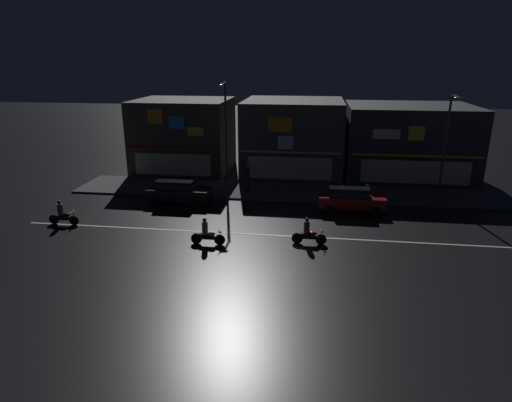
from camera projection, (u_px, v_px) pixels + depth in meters
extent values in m
plane|color=black|center=(277.00, 236.00, 25.24)|extent=(140.00, 140.00, 0.00)
cube|color=beige|center=(277.00, 235.00, 25.24)|extent=(30.57, 0.16, 0.01)
cube|color=#424447|center=(287.00, 191.00, 33.28)|extent=(32.17, 4.74, 0.14)
cube|color=#56514C|center=(293.00, 137.00, 38.36)|extent=(8.33, 8.00, 6.28)
cube|color=white|center=(290.00, 152.00, 34.65)|extent=(7.92, 0.24, 0.12)
cube|color=orange|center=(280.00, 125.00, 34.15)|extent=(1.87, 0.08, 1.13)
cube|color=white|center=(285.00, 143.00, 34.52)|extent=(1.18, 0.08, 1.03)
cube|color=beige|center=(290.00, 168.00, 35.11)|extent=(6.67, 0.06, 1.80)
cube|color=#383A3F|center=(407.00, 141.00, 37.19)|extent=(10.22, 8.02, 5.98)
cube|color=yellow|center=(417.00, 156.00, 33.42)|extent=(9.71, 0.24, 0.12)
cube|color=yellow|center=(416.00, 133.00, 32.97)|extent=(1.20, 0.08, 1.06)
cube|color=white|center=(386.00, 134.00, 33.29)|extent=(2.00, 0.08, 0.74)
cube|color=beige|center=(415.00, 172.00, 33.88)|extent=(8.17, 0.06, 1.80)
cube|color=#4C443A|center=(184.00, 135.00, 39.15)|extent=(8.06, 7.04, 6.25)
cube|color=red|center=(172.00, 149.00, 35.88)|extent=(7.65, 0.24, 0.12)
cube|color=yellow|center=(195.00, 132.00, 35.22)|extent=(1.26, 0.08, 0.68)
cube|color=#268CF2|center=(177.00, 123.00, 35.20)|extent=(1.28, 0.08, 0.99)
cube|color=orange|center=(155.00, 116.00, 35.28)|extent=(1.23, 0.08, 1.15)
cube|color=beige|center=(173.00, 164.00, 36.34)|extent=(6.45, 0.06, 1.80)
cylinder|color=#47494C|center=(226.00, 136.00, 32.95)|extent=(0.16, 0.16, 7.89)
cube|color=#47494C|center=(223.00, 84.00, 31.09)|extent=(0.10, 1.40, 0.10)
ellipsoid|color=#F9E099|center=(221.00, 86.00, 30.46)|extent=(0.44, 0.32, 0.20)
cylinder|color=#47494C|center=(445.00, 147.00, 30.76)|extent=(0.16, 0.16, 7.26)
cube|color=#47494C|center=(455.00, 96.00, 29.00)|extent=(0.10, 1.40, 0.10)
ellipsoid|color=#F9E099|center=(458.00, 98.00, 28.37)|extent=(0.44, 0.32, 0.20)
cylinder|color=#232328|center=(247.00, 179.00, 33.06)|extent=(0.32, 0.32, 1.78)
sphere|color=tan|center=(247.00, 166.00, 32.75)|extent=(0.22, 0.22, 0.22)
cube|color=black|center=(180.00, 193.00, 30.75)|extent=(4.30, 1.78, 0.76)
cube|color=black|center=(176.00, 184.00, 30.56)|extent=(2.58, 1.57, 0.60)
cube|color=#F9F2CC|center=(211.00, 191.00, 31.01)|extent=(0.08, 0.20, 0.12)
cube|color=#F9F2CC|center=(207.00, 196.00, 29.88)|extent=(0.08, 0.20, 0.12)
cylinder|color=black|center=(203.00, 195.00, 31.52)|extent=(0.62, 0.20, 0.62)
cylinder|color=black|center=(196.00, 203.00, 29.84)|extent=(0.62, 0.20, 0.62)
cylinder|color=black|center=(165.00, 194.00, 31.88)|extent=(0.62, 0.20, 0.62)
cylinder|color=black|center=(156.00, 201.00, 30.21)|extent=(0.62, 0.20, 0.62)
cube|color=maroon|center=(352.00, 201.00, 29.13)|extent=(4.30, 1.78, 0.76)
cube|color=black|center=(349.00, 191.00, 28.95)|extent=(2.58, 1.57, 0.60)
cube|color=#F9F2CC|center=(383.00, 198.00, 29.40)|extent=(0.08, 0.20, 0.12)
cube|color=#F9F2CC|center=(386.00, 204.00, 28.26)|extent=(0.08, 0.20, 0.12)
cylinder|color=black|center=(372.00, 203.00, 29.91)|extent=(0.62, 0.20, 0.62)
cylinder|color=black|center=(375.00, 212.00, 28.23)|extent=(0.62, 0.20, 0.62)
cylinder|color=black|center=(329.00, 201.00, 30.27)|extent=(0.62, 0.20, 0.62)
cylinder|color=black|center=(330.00, 210.00, 28.59)|extent=(0.62, 0.20, 0.62)
cylinder|color=black|center=(74.00, 220.00, 26.74)|extent=(0.60, 0.08, 0.60)
cylinder|color=black|center=(54.00, 219.00, 26.91)|extent=(0.60, 0.10, 0.60)
cube|color=black|center=(64.00, 218.00, 26.79)|extent=(1.30, 0.14, 0.20)
ellipsoid|color=black|center=(66.00, 215.00, 26.70)|extent=(0.44, 0.26, 0.24)
cube|color=black|center=(60.00, 216.00, 26.77)|extent=(0.56, 0.22, 0.10)
cylinder|color=slate|center=(72.00, 212.00, 26.57)|extent=(0.03, 0.60, 0.03)
sphere|color=white|center=(74.00, 213.00, 26.59)|extent=(0.14, 0.14, 0.14)
cylinder|color=#4C664C|center=(60.00, 210.00, 26.64)|extent=(0.32, 0.32, 0.70)
sphere|color=#333338|center=(59.00, 203.00, 26.50)|extent=(0.22, 0.22, 0.22)
cylinder|color=black|center=(220.00, 240.00, 23.90)|extent=(0.60, 0.08, 0.60)
cylinder|color=black|center=(196.00, 239.00, 24.07)|extent=(0.60, 0.10, 0.60)
cube|color=black|center=(208.00, 237.00, 23.95)|extent=(1.30, 0.14, 0.20)
ellipsoid|color=#B2B7BC|center=(211.00, 234.00, 23.86)|extent=(0.44, 0.26, 0.24)
cube|color=black|center=(204.00, 235.00, 23.93)|extent=(0.56, 0.22, 0.10)
cylinder|color=slate|center=(219.00, 230.00, 23.74)|extent=(0.03, 0.60, 0.03)
sphere|color=white|center=(220.00, 232.00, 23.76)|extent=(0.14, 0.14, 0.14)
cylinder|color=gray|center=(205.00, 228.00, 23.80)|extent=(0.32, 0.32, 0.70)
sphere|color=#333338|center=(205.00, 220.00, 23.66)|extent=(0.22, 0.22, 0.22)
cylinder|color=black|center=(321.00, 239.00, 23.95)|extent=(0.60, 0.08, 0.60)
cylinder|color=black|center=(297.00, 238.00, 24.12)|extent=(0.60, 0.10, 0.60)
cube|color=black|center=(309.00, 237.00, 24.00)|extent=(1.30, 0.14, 0.20)
ellipsoid|color=red|center=(313.00, 234.00, 23.91)|extent=(0.44, 0.26, 0.24)
cube|color=black|center=(305.00, 234.00, 23.98)|extent=(0.56, 0.22, 0.10)
cylinder|color=slate|center=(321.00, 230.00, 23.79)|extent=(0.03, 0.60, 0.03)
sphere|color=white|center=(322.00, 232.00, 23.81)|extent=(0.14, 0.14, 0.14)
cylinder|color=brown|center=(307.00, 228.00, 23.85)|extent=(0.32, 0.32, 0.70)
sphere|color=#333338|center=(307.00, 220.00, 23.71)|extent=(0.22, 0.22, 0.22)
cone|color=orange|center=(191.00, 200.00, 30.72)|extent=(0.36, 0.36, 0.55)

